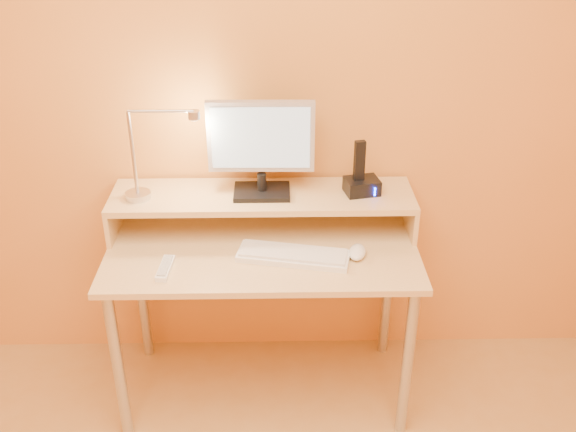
{
  "coord_description": "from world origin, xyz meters",
  "views": [
    {
      "loc": [
        0.06,
        -1.0,
        2.04
      ],
      "look_at": [
        0.1,
        1.13,
        0.89
      ],
      "focal_mm": 41.07,
      "sensor_mm": 36.0,
      "label": 1
    }
  ],
  "objects_px": {
    "lamp_base": "(138,195)",
    "keyboard": "(293,256)",
    "monitor_panel": "(261,136)",
    "phone_dock": "(362,186)",
    "mouse": "(357,252)",
    "remote_control": "(165,268)"
  },
  "relations": [
    {
      "from": "phone_dock",
      "to": "mouse",
      "type": "distance_m",
      "value": 0.28
    },
    {
      "from": "lamp_base",
      "to": "keyboard",
      "type": "xyz_separation_m",
      "value": [
        0.6,
        -0.2,
        -0.16
      ]
    },
    {
      "from": "monitor_panel",
      "to": "phone_dock",
      "type": "distance_m",
      "value": 0.45
    },
    {
      "from": "lamp_base",
      "to": "mouse",
      "type": "height_order",
      "value": "lamp_base"
    },
    {
      "from": "monitor_panel",
      "to": "remote_control",
      "type": "relative_size",
      "value": 2.58
    },
    {
      "from": "mouse",
      "to": "keyboard",
      "type": "bearing_deg",
      "value": -164.78
    },
    {
      "from": "mouse",
      "to": "monitor_panel",
      "type": "bearing_deg",
      "value": 160.1
    },
    {
      "from": "monitor_panel",
      "to": "keyboard",
      "type": "relative_size",
      "value": 0.98
    },
    {
      "from": "keyboard",
      "to": "mouse",
      "type": "distance_m",
      "value": 0.24
    },
    {
      "from": "phone_dock",
      "to": "remote_control",
      "type": "distance_m",
      "value": 0.82
    },
    {
      "from": "phone_dock",
      "to": "remote_control",
      "type": "height_order",
      "value": "phone_dock"
    },
    {
      "from": "keyboard",
      "to": "mouse",
      "type": "height_order",
      "value": "mouse"
    },
    {
      "from": "monitor_panel",
      "to": "phone_dock",
      "type": "xyz_separation_m",
      "value": [
        0.39,
        -0.01,
        -0.21
      ]
    },
    {
      "from": "mouse",
      "to": "remote_control",
      "type": "relative_size",
      "value": 0.71
    },
    {
      "from": "lamp_base",
      "to": "remote_control",
      "type": "height_order",
      "value": "lamp_base"
    },
    {
      "from": "remote_control",
      "to": "keyboard",
      "type": "bearing_deg",
      "value": 12.69
    },
    {
      "from": "remote_control",
      "to": "mouse",
      "type": "bearing_deg",
      "value": 10.72
    },
    {
      "from": "keyboard",
      "to": "remote_control",
      "type": "distance_m",
      "value": 0.47
    },
    {
      "from": "monitor_panel",
      "to": "keyboard",
      "type": "xyz_separation_m",
      "value": [
        0.12,
        -0.24,
        -0.39
      ]
    },
    {
      "from": "lamp_base",
      "to": "keyboard",
      "type": "bearing_deg",
      "value": -18.41
    },
    {
      "from": "phone_dock",
      "to": "keyboard",
      "type": "distance_m",
      "value": 0.4
    },
    {
      "from": "phone_dock",
      "to": "remote_control",
      "type": "bearing_deg",
      "value": -170.13
    }
  ]
}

